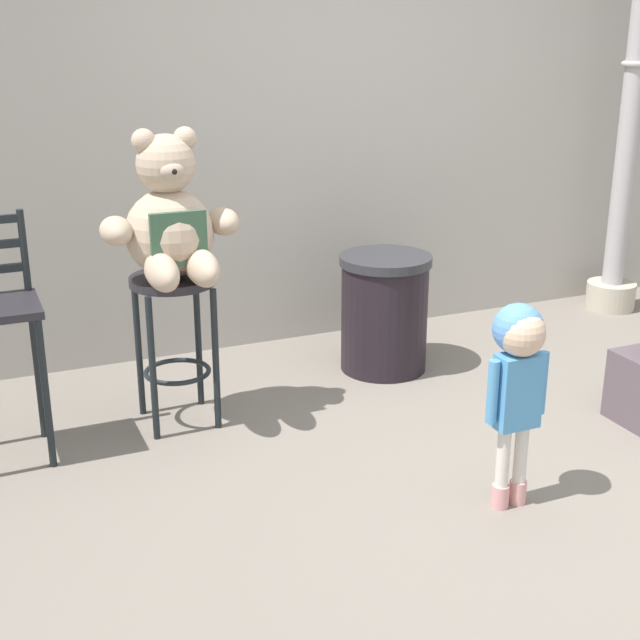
{
  "coord_description": "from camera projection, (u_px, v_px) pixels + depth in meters",
  "views": [
    {
      "loc": [
        -2.12,
        -2.89,
        1.9
      ],
      "look_at": [
        -0.67,
        0.49,
        0.63
      ],
      "focal_mm": 49.73,
      "sensor_mm": 36.0,
      "label": 1
    }
  ],
  "objects": [
    {
      "name": "trash_bin",
      "position": [
        384.0,
        312.0,
        4.93
      ],
      "size": [
        0.51,
        0.51,
        0.66
      ],
      "color": "black",
      "rests_on": "ground_plane"
    },
    {
      "name": "ground_plane",
      "position": [
        502.0,
        468.0,
        3.92
      ],
      "size": [
        24.0,
        24.0,
        0.0
      ],
      "primitive_type": "plane",
      "color": "slate"
    },
    {
      "name": "teddy_bear",
      "position": [
        171.0,
        224.0,
        4.03
      ],
      "size": [
        0.64,
        0.58,
        0.69
      ],
      "color": "tan",
      "rests_on": "bar_stool_with_teddy"
    },
    {
      "name": "building_wall",
      "position": [
        318.0,
        27.0,
        5.13
      ],
      "size": [
        7.87,
        0.3,
        3.66
      ],
      "primitive_type": "cube",
      "color": "#ADA79E",
      "rests_on": "ground_plane"
    },
    {
      "name": "lamppost",
      "position": [
        627.0,
        146.0,
        5.71
      ],
      "size": [
        0.33,
        0.33,
        2.78
      ],
      "color": "#B5AA96",
      "rests_on": "ground_plane"
    },
    {
      "name": "bar_stool_with_teddy",
      "position": [
        174.0,
        318.0,
        4.21
      ],
      "size": [
        0.4,
        0.4,
        0.74
      ],
      "color": "#242226",
      "rests_on": "ground_plane"
    },
    {
      "name": "child_walking",
      "position": [
        518.0,
        363.0,
        3.43
      ],
      "size": [
        0.27,
        0.22,
        0.86
      ],
      "rotation": [
        0.0,
        0.0,
        -1.61
      ],
      "color": "#DA9492",
      "rests_on": "ground_plane"
    }
  ]
}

